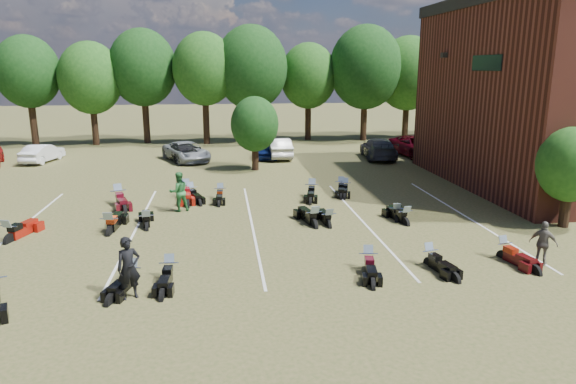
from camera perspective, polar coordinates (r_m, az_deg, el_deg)
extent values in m
plane|color=brown|center=(20.36, 5.00, -5.83)|extent=(160.00, 160.00, 0.00)
imported|color=silver|center=(41.73, -25.64, 3.92)|extent=(2.23, 4.24, 1.33)
imported|color=#919599|center=(38.83, -11.22, 4.43)|extent=(4.18, 5.58, 1.41)
imported|color=black|center=(39.19, -11.80, 4.40)|extent=(3.37, 4.82, 1.30)
imported|color=#0C1A54|center=(39.31, -2.34, 4.71)|extent=(1.95, 3.97, 1.30)
imported|color=#A6A6A2|center=(39.48, -1.10, 4.93)|extent=(1.80, 4.71, 1.53)
imported|color=#590515|center=(41.45, 14.02, 4.96)|extent=(3.41, 5.90, 1.55)
imported|color=#343438|center=(39.70, 10.02, 4.80)|extent=(2.80, 5.61, 1.56)
imported|color=black|center=(16.17, -17.29, -8.07)|extent=(0.83, 0.70, 1.92)
imported|color=#2A7135|center=(25.21, -12.04, 0.04)|extent=(1.13, 1.01, 1.93)
imported|color=#625C54|center=(20.12, 26.51, -5.12)|extent=(0.94, 0.92, 1.59)
cube|color=black|center=(33.59, 16.95, 14.35)|extent=(0.30, 0.40, 0.30)
cube|color=black|center=(29.14, 21.19, 13.23)|extent=(0.06, 3.00, 0.80)
cylinder|color=black|center=(50.81, -26.87, 6.88)|extent=(0.58, 0.58, 4.08)
ellipsoid|color=#1E4C19|center=(50.59, -27.40, 11.70)|extent=(6.00, 6.00, 6.90)
cylinder|color=black|center=(49.38, -21.36, 7.26)|extent=(0.58, 0.58, 4.08)
ellipsoid|color=#1E4C19|center=(49.16, -21.80, 12.23)|extent=(6.00, 6.00, 6.90)
cylinder|color=black|center=(48.43, -15.57, 7.59)|extent=(0.57, 0.58, 4.08)
ellipsoid|color=#1E4C19|center=(48.20, -15.90, 12.66)|extent=(6.00, 6.00, 6.90)
cylinder|color=black|center=(47.99, -9.60, 7.84)|extent=(0.57, 0.58, 4.08)
ellipsoid|color=#1E4C19|center=(47.76, -9.81, 12.97)|extent=(6.00, 6.00, 6.90)
cylinder|color=black|center=(48.07, -3.58, 8.02)|extent=(0.58, 0.58, 4.08)
ellipsoid|color=#1E4C19|center=(47.83, -3.65, 13.14)|extent=(6.00, 6.00, 6.90)
cylinder|color=black|center=(48.66, 2.37, 8.10)|extent=(0.57, 0.58, 4.08)
ellipsoid|color=#1E4C19|center=(48.43, 2.42, 13.16)|extent=(6.00, 6.00, 6.90)
cylinder|color=black|center=(49.75, 8.11, 8.10)|extent=(0.57, 0.58, 4.08)
ellipsoid|color=#1E4C19|center=(49.52, 8.28, 13.05)|extent=(6.00, 6.00, 6.90)
cylinder|color=black|center=(51.30, 13.56, 8.02)|extent=(0.57, 0.58, 4.08)
ellipsoid|color=#1E4C19|center=(51.08, 13.83, 12.82)|extent=(6.00, 6.00, 6.90)
cylinder|color=black|center=(53.28, 18.64, 7.89)|extent=(0.58, 0.58, 4.08)
ellipsoid|color=#1E4C19|center=(53.07, 18.99, 12.50)|extent=(6.00, 6.00, 6.90)
cylinder|color=black|center=(55.64, 23.31, 7.71)|extent=(0.58, 0.58, 4.08)
ellipsoid|color=#1E4C19|center=(55.44, 23.74, 12.12)|extent=(6.00, 6.00, 6.90)
cylinder|color=black|center=(25.31, 28.43, -1.54)|extent=(0.24, 0.24, 1.71)
sphere|color=#1E4C19|center=(24.94, 28.93, 2.69)|extent=(2.80, 2.80, 2.80)
cylinder|color=black|center=(34.79, -3.66, 4.02)|extent=(0.24, 0.24, 1.90)
sphere|color=#1E4C19|center=(34.49, -3.72, 7.54)|extent=(3.20, 3.20, 3.20)
cube|color=silver|center=(24.39, -28.24, -4.12)|extent=(0.10, 14.00, 0.01)
cube|color=silver|center=(23.07, -16.55, -3.98)|extent=(0.10, 14.00, 0.01)
cube|color=silver|center=(22.79, -4.03, -3.64)|extent=(0.10, 14.00, 0.01)
cube|color=silver|center=(23.59, 8.20, -3.15)|extent=(0.10, 14.00, 0.01)
cube|color=silver|center=(25.37, 19.16, -2.58)|extent=(0.10, 14.00, 0.01)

